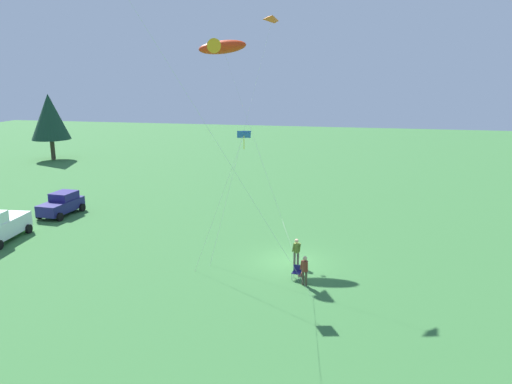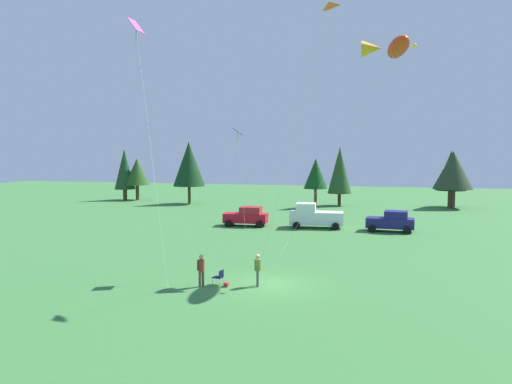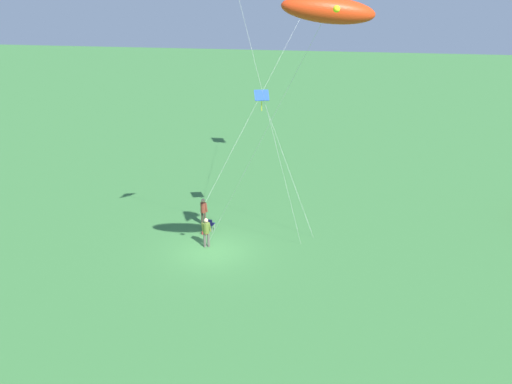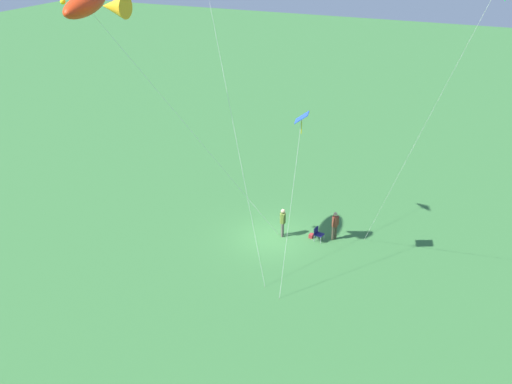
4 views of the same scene
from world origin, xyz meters
The scene contains 13 objects.
ground_plane centered at (0.00, 0.00, 0.00)m, with size 160.00×160.00×0.00m, color #387237.
person_kite_flyer centered at (-0.51, -0.45, 1.02)m, with size 0.41×0.56×1.74m.
folding_chair centered at (-2.57, -0.74, 0.49)m, with size 0.55×0.55×0.82m.
person_spectator centered at (-3.40, -1.28, 1.02)m, with size 0.46×0.53×1.74m.
backpack_on_grass centered at (-2.12, -0.93, 0.11)m, with size 0.32×0.22×0.22m, color #A22C2B.
car_red_sedan centered at (-6.86, 20.47, 0.95)m, with size 4.30×2.43×1.89m.
truck_white_pickup centered at (-0.31, 20.91, 1.10)m, with size 5.15×2.75×2.34m.
car_navy_hatch centered at (6.73, 20.37, 0.95)m, with size 4.32×2.46×1.89m.
treeline_distant centered at (3.97, 40.30, 5.02)m, with size 66.63×10.98×8.92m.
kite_large_fish centered at (6.26, 6.09, 13.53)m, with size 7.97×8.45×14.19m.
kite_diamond_blue centered at (-2.46, 2.51, 8.08)m, with size 0.80×3.53×8.62m.
kite_diamond_rainbow centered at (-10.52, 5.61, 15.31)m, with size 6.05×8.40×16.28m.
kite_delta_orange centered at (2.88, 1.77, 15.01)m, with size 5.14×3.68×15.40m.
Camera 2 is at (5.91, -25.92, 7.20)m, focal length 35.00 mm.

